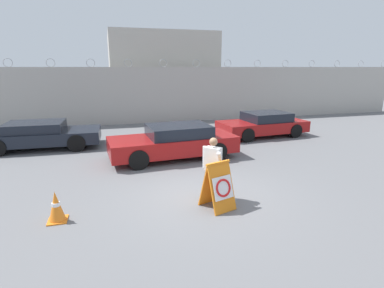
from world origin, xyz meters
name	(u,v)px	position (x,y,z in m)	size (l,w,h in m)	color
ground_plane	(202,194)	(0.00, 0.00, 0.00)	(90.00, 90.00, 0.00)	slate
perimeter_wall	(147,95)	(0.00, 11.15, 1.68)	(36.00, 0.30, 3.79)	#ADA8A0
building_block	(159,73)	(1.69, 16.49, 2.86)	(7.43, 7.19, 5.71)	#B2ADA3
barricade_sign	(219,186)	(0.12, -0.88, 0.58)	(0.83, 0.88, 1.17)	orange
security_guard	(213,166)	(0.17, -0.32, 0.89)	(0.47, 0.62, 1.63)	#232838
traffic_cone_near	(56,207)	(-3.56, -0.52, 0.35)	(0.41, 0.41, 0.70)	orange
parked_car_front_coupe	(41,135)	(-5.11, 6.34, 0.59)	(4.71, 2.10, 1.13)	black
parked_car_rear_sedan	(174,142)	(-0.02, 3.47, 0.64)	(4.80, 2.21, 1.25)	black
parked_car_far_side	(263,124)	(5.03, 5.95, 0.60)	(4.45, 2.22, 1.18)	black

